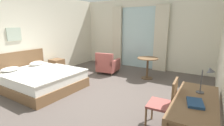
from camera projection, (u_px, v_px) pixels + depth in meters
The scene contains 15 objects.
ground at pixel (95, 97), 4.46m from camera, with size 6.16×7.53×0.10m, color #564C47.
wall_back at pixel (144, 34), 7.05m from camera, with size 5.76×0.12×2.88m, color silver.
wall_left at pixel (25, 37), 5.54m from camera, with size 0.12×7.13×2.88m, color silver.
balcony_glass_door at pixel (138, 38), 7.13m from camera, with size 1.53×0.02×2.54m, color silver.
curtain_panel_left at pixel (117, 37), 7.53m from camera, with size 0.43×0.10×2.58m, color beige.
curtain_panel_right at pixel (161, 39), 6.55m from camera, with size 0.52×0.10×2.58m, color beige.
bed at pixel (39, 79), 4.91m from camera, with size 2.25×1.85×0.99m.
nightstand at pixel (57, 66), 6.43m from camera, with size 0.43×0.45×0.54m.
writing_desk at pixel (195, 105), 2.53m from camera, with size 0.60×1.56×0.73m.
desk_chair at pixel (166, 102), 2.89m from camera, with size 0.47×0.48×0.94m.
desk_lamp at pixel (208, 75), 2.61m from camera, with size 0.24×0.18×0.48m.
closed_book at pixel (195, 103), 2.37m from camera, with size 0.21×0.33×0.04m, color navy.
armchair_by_window at pixel (108, 65), 6.39m from camera, with size 0.77×0.87×0.81m.
round_cafe_table at pixel (148, 63), 5.71m from camera, with size 0.70×0.70×0.73m.
framed_picture at pixel (14, 34), 5.14m from camera, with size 0.03×0.44×0.40m.
Camera 1 is at (2.53, -3.31, 1.84)m, focal length 26.82 mm.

